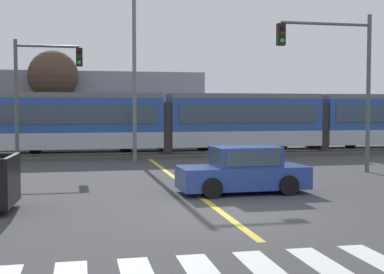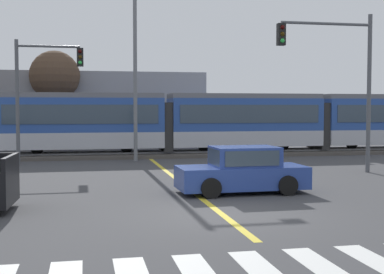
{
  "view_description": "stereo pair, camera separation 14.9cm",
  "coord_description": "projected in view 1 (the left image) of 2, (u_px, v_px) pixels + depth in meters",
  "views": [
    {
      "loc": [
        -3.66,
        -13.37,
        2.79
      ],
      "look_at": [
        0.77,
        7.78,
        1.6
      ],
      "focal_mm": 50.0,
      "sensor_mm": 36.0,
      "label": 1
    },
    {
      "loc": [
        -3.51,
        -13.4,
        2.79
      ],
      "look_at": [
        0.77,
        7.78,
        1.6
      ],
      "focal_mm": 50.0,
      "sensor_mm": 36.0,
      "label": 2
    }
  ],
  "objects": [
    {
      "name": "light_rail_tram",
      "position": [
        243.0,
        120.0,
        31.94
      ],
      "size": [
        28.0,
        2.64,
        3.43
      ],
      "color": "#B7BAC1",
      "rests_on": "track_bed"
    },
    {
      "name": "traffic_light_mid_right",
      "position": [
        340.0,
        68.0,
        22.59
      ],
      "size": [
        4.25,
        0.38,
        6.75
      ],
      "color": "#515459",
      "rests_on": "ground"
    },
    {
      "name": "street_lamp_centre",
      "position": [
        139.0,
        52.0,
        27.56
      ],
      "size": [
        2.58,
        0.28,
        9.99
      ],
      "color": "slate",
      "rests_on": "ground"
    },
    {
      "name": "crosswalk_stripe_5",
      "position": [
        331.0,
        269.0,
        9.22
      ],
      "size": [
        0.56,
        2.8,
        0.01
      ],
      "primitive_type": "cube",
      "rotation": [
        0.0,
        0.0,
        0.0
      ],
      "color": "silver",
      "rests_on": "ground"
    },
    {
      "name": "lane_centre_line",
      "position": [
        181.0,
        182.0,
        19.98
      ],
      "size": [
        0.2,
        18.26,
        0.01
      ],
      "primitive_type": "cube",
      "color": "gold",
      "rests_on": "ground"
    },
    {
      "name": "sedan_crossing",
      "position": [
        243.0,
        171.0,
        17.5
      ],
      "size": [
        4.24,
        2.0,
        1.52
      ],
      "color": "#284293",
      "rests_on": "ground"
    },
    {
      "name": "bare_tree_west",
      "position": [
        53.0,
        76.0,
        34.8
      ],
      "size": [
        3.27,
        3.27,
        6.51
      ],
      "color": "brown",
      "rests_on": "ground"
    },
    {
      "name": "ground_plane",
      "position": [
        224.0,
        214.0,
        13.97
      ],
      "size": [
        200.0,
        200.0,
        0.0
      ],
      "primitive_type": "plane",
      "color": "#3D3D3F"
    },
    {
      "name": "rail_far",
      "position": [
        144.0,
        151.0,
        31.55
      ],
      "size": [
        120.0,
        0.08,
        0.1
      ],
      "primitive_type": "cube",
      "color": "#939399",
      "rests_on": "track_bed"
    },
    {
      "name": "track_bed",
      "position": [
        145.0,
        154.0,
        30.85
      ],
      "size": [
        120.0,
        4.0,
        0.18
      ],
      "primitive_type": "cube",
      "color": "#4C4742",
      "rests_on": "ground"
    },
    {
      "name": "rail_near",
      "position": [
        147.0,
        153.0,
        30.14
      ],
      "size": [
        120.0,
        0.08,
        0.1
      ],
      "primitive_type": "cube",
      "color": "#939399",
      "rests_on": "track_bed"
    },
    {
      "name": "building_backdrop_far",
      "position": [
        77.0,
        110.0,
        38.52
      ],
      "size": [
        17.58,
        6.0,
        5.24
      ],
      "primitive_type": "cube",
      "color": "gray",
      "rests_on": "ground"
    },
    {
      "name": "traffic_light_far_left",
      "position": [
        39.0,
        82.0,
        25.94
      ],
      "size": [
        3.25,
        0.38,
        6.07
      ],
      "color": "#515459",
      "rests_on": "ground"
    },
    {
      "name": "crosswalk_stripe_4",
      "position": [
        271.0,
        273.0,
        8.99
      ],
      "size": [
        0.56,
        2.8,
        0.01
      ],
      "primitive_type": "cube",
      "rotation": [
        0.0,
        0.0,
        0.0
      ],
      "color": "silver",
      "rests_on": "ground"
    }
  ]
}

